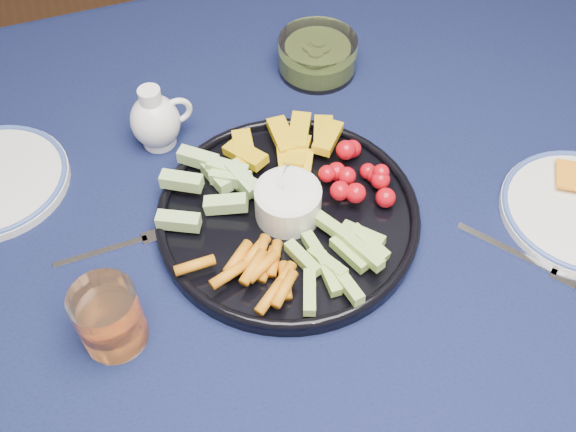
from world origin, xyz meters
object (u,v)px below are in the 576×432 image
object	(u,v)px
dining_table	(333,218)
creamer_pitcher	(156,120)
pickle_bowl	(317,57)
crudite_platter	(286,211)
juice_tumbler	(110,320)

from	to	relation	value
dining_table	creamer_pitcher	bearing A→B (deg)	143.27
pickle_bowl	dining_table	bearing A→B (deg)	-105.08
crudite_platter	juice_tumbler	size ratio (longest dim) A/B	3.93
pickle_bowl	juice_tumbler	xyz separation A→B (m)	(-0.40, -0.37, 0.01)
dining_table	crudite_platter	world-z (taller)	crudite_platter
dining_table	pickle_bowl	bearing A→B (deg)	74.92
crudite_platter	dining_table	bearing A→B (deg)	25.01
creamer_pitcher	juice_tumbler	world-z (taller)	creamer_pitcher
dining_table	crudite_platter	distance (m)	0.15
creamer_pitcher	pickle_bowl	world-z (taller)	creamer_pitcher
crudite_platter	pickle_bowl	size ratio (longest dim) A/B	2.76
pickle_bowl	juice_tumbler	size ratio (longest dim) A/B	1.42
dining_table	juice_tumbler	distance (m)	0.39
dining_table	creamer_pitcher	size ratio (longest dim) A/B	16.58
crudite_platter	creamer_pitcher	world-z (taller)	crudite_platter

